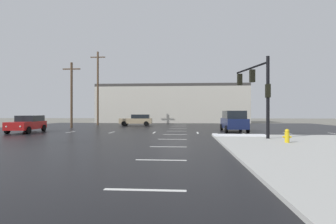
# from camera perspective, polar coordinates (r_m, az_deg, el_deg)

# --- Properties ---
(ground_plane) EXTENTS (120.00, 120.00, 0.00)m
(ground_plane) POSITION_cam_1_polar(r_m,az_deg,el_deg) (24.39, 1.70, -4.54)
(ground_plane) COLOR slate
(road_asphalt) EXTENTS (44.00, 44.00, 0.02)m
(road_asphalt) POSITION_cam_1_polar(r_m,az_deg,el_deg) (24.39, 1.70, -4.51)
(road_asphalt) COLOR black
(road_asphalt) RESTS_ON ground_plane
(snow_strip_curbside) EXTENTS (4.00, 1.60, 0.06)m
(snow_strip_curbside) POSITION_cam_1_polar(r_m,az_deg,el_deg) (20.75, 15.20, -4.84)
(snow_strip_curbside) COLOR white
(snow_strip_curbside) RESTS_ON sidewalk_corner
(lane_markings) EXTENTS (36.15, 36.15, 0.01)m
(lane_markings) POSITION_cam_1_polar(r_m,az_deg,el_deg) (22.99, 4.56, -4.75)
(lane_markings) COLOR silver
(lane_markings) RESTS_ON road_asphalt
(traffic_signal_mast) EXTENTS (1.35, 5.03, 5.54)m
(traffic_signal_mast) POSITION_cam_1_polar(r_m,az_deg,el_deg) (20.28, 18.78, 5.51)
(traffic_signal_mast) COLOR black
(traffic_signal_mast) RESTS_ON sidewalk_corner
(fire_hydrant) EXTENTS (0.48, 0.26, 0.79)m
(fire_hydrant) POSITION_cam_1_polar(r_m,az_deg,el_deg) (16.84, 24.32, -4.70)
(fire_hydrant) COLOR gold
(fire_hydrant) RESTS_ON sidewalk_corner
(strip_building_background) EXTENTS (27.15, 8.00, 6.96)m
(strip_building_background) POSITION_cam_1_polar(r_m,az_deg,el_deg) (49.66, 0.95, 1.74)
(strip_building_background) COLOR beige
(strip_building_background) RESTS_ON ground_plane
(sedan_red) EXTENTS (2.40, 4.67, 1.58)m
(sedan_red) POSITION_cam_1_polar(r_m,az_deg,el_deg) (27.86, -28.05, -2.21)
(sedan_red) COLOR #B21919
(sedan_red) RESTS_ON road_asphalt
(suv_navy) EXTENTS (2.19, 4.85, 2.03)m
(suv_navy) POSITION_cam_1_polar(r_m,az_deg,el_deg) (26.60, 14.02, -1.81)
(suv_navy) COLOR #141E47
(suv_navy) RESTS_ON road_asphalt
(sedan_tan) EXTENTS (4.62, 2.25, 1.58)m
(sedan_tan) POSITION_cam_1_polar(r_m,az_deg,el_deg) (37.32, -6.68, -1.68)
(sedan_tan) COLOR tan
(sedan_tan) RESTS_ON road_asphalt
(utility_pole_far) EXTENTS (2.20, 0.28, 8.03)m
(utility_pole_far) POSITION_cam_1_polar(r_m,az_deg,el_deg) (34.59, -20.11, 3.78)
(utility_pole_far) COLOR brown
(utility_pole_far) RESTS_ON ground_plane
(utility_pole_distant) EXTENTS (2.20, 0.28, 10.87)m
(utility_pole_distant) POSITION_cam_1_polar(r_m,az_deg,el_deg) (40.54, -14.92, 5.25)
(utility_pole_distant) COLOR brown
(utility_pole_distant) RESTS_ON ground_plane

